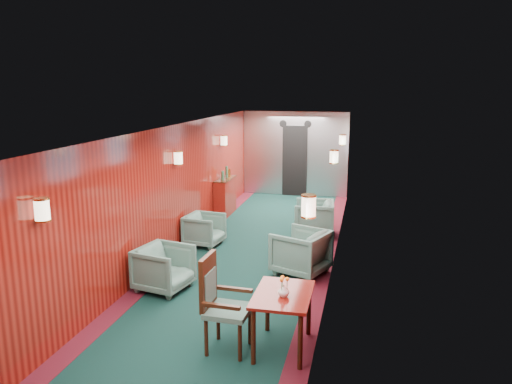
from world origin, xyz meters
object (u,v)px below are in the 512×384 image
credenza (225,196)px  armchair_right_far (314,218)px  side_chair (219,299)px  dining_table (283,302)px  armchair_left_near (164,268)px  armchair_right_near (301,252)px  armchair_left_far (204,230)px

credenza → armchair_right_far: size_ratio=1.44×
side_chair → armchair_right_far: side_chair is taller
dining_table → side_chair: (-0.74, -0.16, 0.04)m
dining_table → side_chair: 0.76m
armchair_left_near → credenza: bearing=16.5°
armchair_left_near → armchair_right_near: (1.97, 1.14, 0.03)m
credenza → armchair_right_near: bearing=-56.3°
armchair_left_far → armchair_right_near: (2.06, -1.09, 0.06)m
side_chair → armchair_left_far: 4.03m
side_chair → credenza: (-1.72, 6.15, -0.17)m
side_chair → armchair_right_far: bearing=85.9°
armchair_left_far → armchair_right_far: (2.04, 1.14, 0.06)m
side_chair → credenza: 6.39m
dining_table → armchair_left_near: dining_table is taller
armchair_left_far → armchair_right_far: armchair_right_far is taller
armchair_left_far → armchair_left_near: bearing=-170.0°
credenza → armchair_left_near: 4.66m
armchair_left_far → armchair_right_near: armchair_right_near is taller
side_chair → armchair_left_near: size_ratio=1.53×
armchair_left_near → side_chair: bearing=-126.2°
armchair_left_near → armchair_left_far: bearing=14.4°
credenza → armchair_left_far: (0.27, -2.40, -0.15)m
side_chair → credenza: credenza is taller
dining_table → armchair_left_near: 2.50m
dining_table → armchair_left_far: 4.21m
dining_table → armchair_right_near: (-0.12, 2.50, -0.22)m
dining_table → side_chair: side_chair is taller
dining_table → credenza: bearing=112.1°
armchair_right_far → dining_table: bearing=-3.3°
credenza → armchair_left_far: credenza is taller
armchair_right_near → armchair_left_near: bearing=-38.1°
dining_table → armchair_left_near: size_ratio=1.25×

